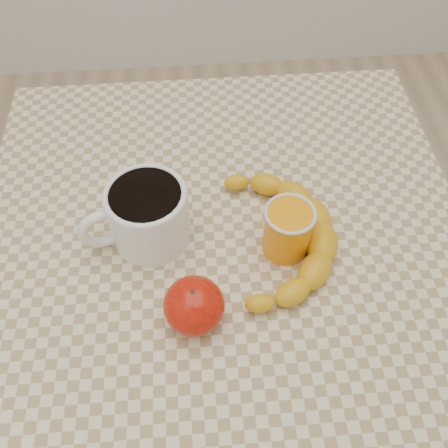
{
  "coord_description": "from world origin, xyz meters",
  "views": [
    {
      "loc": [
        -0.04,
        -0.47,
        1.41
      ],
      "look_at": [
        0.0,
        0.0,
        0.77
      ],
      "focal_mm": 40.0,
      "sensor_mm": 36.0,
      "label": 1
    }
  ],
  "objects": [
    {
      "name": "banana",
      "position": [
        0.08,
        -0.03,
        0.77
      ],
      "size": [
        0.29,
        0.36,
        0.05
      ],
      "primitive_type": null,
      "rotation": [
        0.0,
        0.0,
        -0.13
      ],
      "color": "gold",
      "rests_on": "table"
    },
    {
      "name": "ground",
      "position": [
        0.0,
        0.0,
        0.0
      ],
      "size": [
        3.0,
        3.0,
        0.0
      ],
      "primitive_type": "plane",
      "color": "tan",
      "rests_on": "ground"
    },
    {
      "name": "table",
      "position": [
        0.0,
        0.0,
        0.66
      ],
      "size": [
        0.8,
        0.8,
        0.75
      ],
      "color": "beige",
      "rests_on": "ground"
    },
    {
      "name": "orange_juice_glass",
      "position": [
        0.09,
        -0.04,
        0.8
      ],
      "size": [
        0.08,
        0.08,
        0.09
      ],
      "color": "orange",
      "rests_on": "table"
    },
    {
      "name": "apple",
      "position": [
        -0.05,
        -0.15,
        0.79
      ],
      "size": [
        0.11,
        0.11,
        0.08
      ],
      "color": "#940B04",
      "rests_on": "table"
    },
    {
      "name": "coffee_mug",
      "position": [
        -0.12,
        0.0,
        0.81
      ],
      "size": [
        0.19,
        0.15,
        0.11
      ],
      "color": "white",
      "rests_on": "table"
    }
  ]
}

